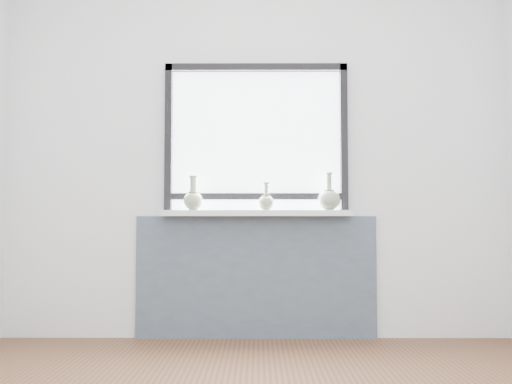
{
  "coord_description": "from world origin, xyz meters",
  "views": [
    {
      "loc": [
        0.01,
        -2.27,
        0.81
      ],
      "look_at": [
        0.0,
        1.55,
        1.02
      ],
      "focal_mm": 40.0,
      "sensor_mm": 36.0,
      "label": 1
    }
  ],
  "objects_px": {
    "vase_a": "(193,199)",
    "windowsill": "(256,213)",
    "vase_b": "(266,201)",
    "vase_c": "(329,199)"
  },
  "relations": [
    {
      "from": "vase_a",
      "to": "windowsill",
      "type": "bearing_deg",
      "value": 3.79
    },
    {
      "from": "windowsill",
      "to": "vase_a",
      "type": "bearing_deg",
      "value": -176.21
    },
    {
      "from": "vase_b",
      "to": "vase_c",
      "type": "xyz_separation_m",
      "value": [
        0.44,
        0.0,
        0.02
      ]
    },
    {
      "from": "vase_b",
      "to": "vase_c",
      "type": "distance_m",
      "value": 0.44
    },
    {
      "from": "windowsill",
      "to": "vase_b",
      "type": "distance_m",
      "value": 0.11
    },
    {
      "from": "windowsill",
      "to": "vase_a",
      "type": "height_order",
      "value": "vase_a"
    },
    {
      "from": "windowsill",
      "to": "vase_c",
      "type": "xyz_separation_m",
      "value": [
        0.51,
        -0.03,
        0.1
      ]
    },
    {
      "from": "vase_a",
      "to": "vase_c",
      "type": "distance_m",
      "value": 0.94
    },
    {
      "from": "vase_a",
      "to": "vase_b",
      "type": "bearing_deg",
      "value": 0.04
    },
    {
      "from": "vase_a",
      "to": "vase_c",
      "type": "relative_size",
      "value": 0.91
    }
  ]
}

